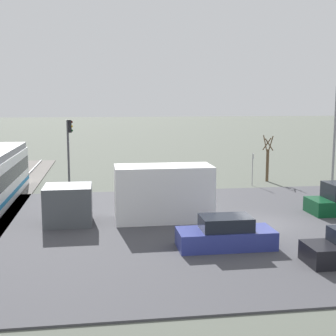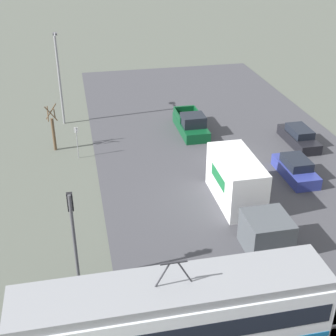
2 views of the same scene
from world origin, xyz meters
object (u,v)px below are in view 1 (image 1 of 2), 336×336
(box_truck, at_px, (141,196))
(no_parking_sign, at_px, (253,166))
(street_tree, at_px, (268,161))
(sedan_car_0, at_px, (226,235))
(traffic_light_pole, at_px, (69,145))

(box_truck, bearing_deg, no_parking_sign, -44.66)
(street_tree, xyz_separation_m, no_parking_sign, (-1.76, 1.86, -0.18))
(sedan_car_0, height_order, traffic_light_pole, traffic_light_pole)
(street_tree, relative_size, no_parking_sign, 1.48)
(sedan_car_0, distance_m, no_parking_sign, 16.33)
(box_truck, distance_m, traffic_light_pole, 11.39)
(no_parking_sign, bearing_deg, box_truck, 135.34)
(box_truck, bearing_deg, street_tree, -44.96)
(box_truck, xyz_separation_m, sedan_car_0, (-5.27, -3.39, -0.81))
(box_truck, xyz_separation_m, no_parking_sign, (9.78, -9.66, 0.05))
(box_truck, height_order, sedan_car_0, box_truck)
(box_truck, height_order, traffic_light_pole, traffic_light_pole)
(traffic_light_pole, xyz_separation_m, no_parking_sign, (-0.53, -14.13, -1.85))
(street_tree, distance_m, no_parking_sign, 2.57)
(street_tree, bearing_deg, no_parking_sign, 133.41)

